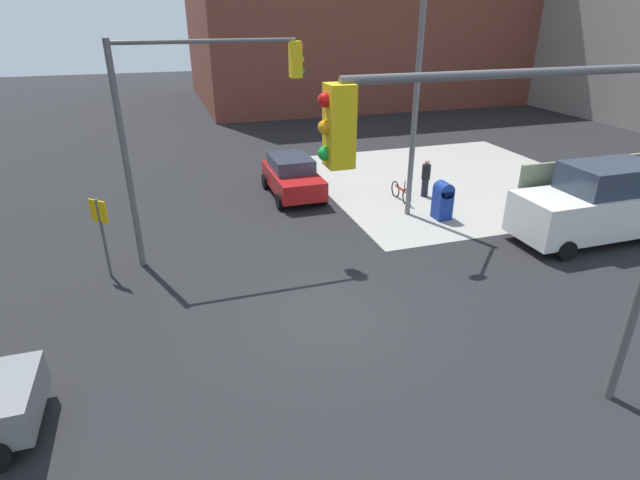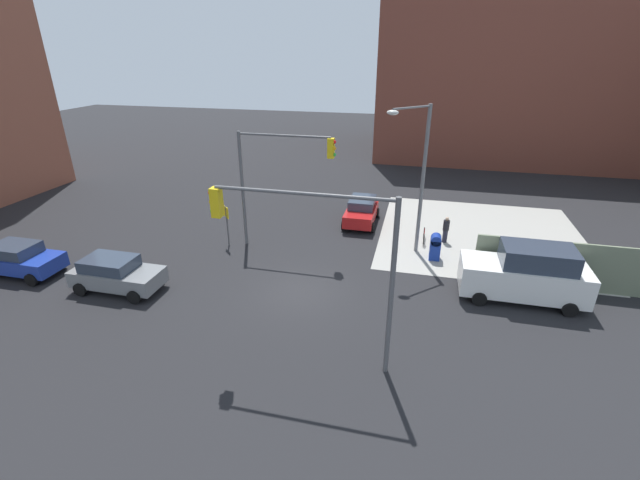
# 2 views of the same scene
# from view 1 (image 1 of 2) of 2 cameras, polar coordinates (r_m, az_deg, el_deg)

# --- Properties ---
(ground_plane) EXTENTS (120.00, 120.00, 0.00)m
(ground_plane) POSITION_cam_1_polar(r_m,az_deg,el_deg) (12.92, 0.86, -8.75)
(ground_plane) COLOR black
(sidewalk_corner) EXTENTS (12.00, 12.00, 0.01)m
(sidewalk_corner) POSITION_cam_1_polar(r_m,az_deg,el_deg) (23.98, 14.59, 6.64)
(sidewalk_corner) COLOR #9E9B93
(sidewalk_corner) RESTS_ON ground
(building_warehouse_north) EXTENTS (32.00, 18.00, 15.66)m
(building_warehouse_north) POSITION_cam_1_polar(r_m,az_deg,el_deg) (48.43, 6.93, 25.38)
(building_warehouse_north) COLOR brown
(building_warehouse_north) RESTS_ON ground
(traffic_signal_nw_corner) EXTENTS (5.36, 0.36, 6.50)m
(traffic_signal_nw_corner) POSITION_cam_1_polar(r_m,az_deg,el_deg) (14.95, -14.11, 14.37)
(traffic_signal_nw_corner) COLOR #59595B
(traffic_signal_nw_corner) RESTS_ON ground
(traffic_signal_se_corner) EXTENTS (6.27, 0.36, 6.50)m
(traffic_signal_se_corner) POSITION_cam_1_polar(r_m,az_deg,el_deg) (8.33, 25.32, 5.23)
(traffic_signal_se_corner) COLOR #59595B
(traffic_signal_se_corner) RESTS_ON ground
(street_lamp_corner) EXTENTS (2.06, 1.99, 8.00)m
(street_lamp_corner) POSITION_cam_1_polar(r_m,az_deg,el_deg) (18.01, 10.68, 16.58)
(street_lamp_corner) COLOR slate
(street_lamp_corner) RESTS_ON ground
(warning_sign_two_way) EXTENTS (0.48, 0.48, 2.40)m
(warning_sign_two_way) POSITION_cam_1_polar(r_m,az_deg,el_deg) (15.36, -23.73, 1.61)
(warning_sign_two_way) COLOR #4C4C4C
(warning_sign_two_way) RESTS_ON ground
(mailbox_blue) EXTENTS (0.56, 0.64, 1.43)m
(mailbox_blue) POSITION_cam_1_polar(r_m,az_deg,el_deg) (19.11, 13.86, 4.53)
(mailbox_blue) COLOR navy
(mailbox_blue) RESTS_ON ground
(hatchback_red) EXTENTS (2.02, 3.96, 1.62)m
(hatchback_red) POSITION_cam_1_polar(r_m,az_deg,el_deg) (21.06, -3.18, 7.32)
(hatchback_red) COLOR #B21919
(hatchback_red) RESTS_ON ground
(van_white_delivery) EXTENTS (5.40, 2.32, 2.62)m
(van_white_delivery) POSITION_cam_1_polar(r_m,az_deg,el_deg) (19.02, 29.08, 3.63)
(van_white_delivery) COLOR white
(van_white_delivery) RESTS_ON ground
(pedestrian_crossing) EXTENTS (0.36, 0.36, 1.59)m
(pedestrian_crossing) POSITION_cam_1_polar(r_m,az_deg,el_deg) (21.34, 11.99, 6.98)
(pedestrian_crossing) COLOR black
(pedestrian_crossing) RESTS_ON ground
(bicycle_leaning_on_fence) EXTENTS (0.05, 1.75, 0.97)m
(bicycle_leaning_on_fence) POSITION_cam_1_polar(r_m,az_deg,el_deg) (20.76, 9.24, 5.33)
(bicycle_leaning_on_fence) COLOR black
(bicycle_leaning_on_fence) RESTS_ON ground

